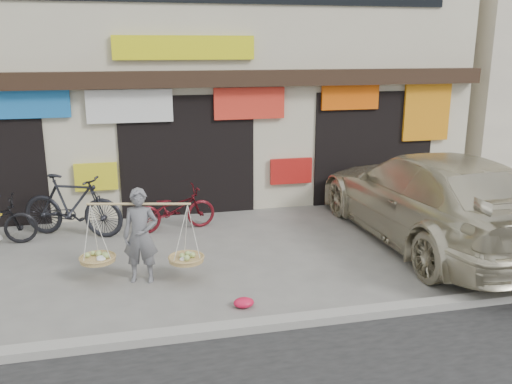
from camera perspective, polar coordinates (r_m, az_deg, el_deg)
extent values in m
plane|color=slate|center=(9.31, -4.57, -8.54)|extent=(70.00, 70.00, 0.00)
cube|color=gray|center=(7.51, -2.18, -14.09)|extent=(70.00, 0.25, 0.12)
cube|color=beige|center=(15.00, -8.75, 14.05)|extent=(14.00, 6.00, 7.00)
cube|color=black|center=(11.88, -7.39, 11.70)|extent=(14.00, 0.35, 0.35)
cube|color=black|center=(12.49, -7.32, 3.99)|extent=(3.00, 0.60, 2.70)
cube|color=black|center=(13.68, 11.83, 4.76)|extent=(3.00, 0.60, 2.70)
cube|color=#1B6AB7|center=(12.08, -22.79, 8.59)|extent=(1.60, 0.08, 0.60)
cube|color=silver|center=(11.93, -13.14, 8.80)|extent=(1.80, 0.08, 0.70)
cube|color=red|center=(12.22, -0.71, 9.32)|extent=(1.60, 0.08, 0.70)
cube|color=#E55508|center=(12.94, 9.89, 9.87)|extent=(1.40, 0.08, 0.60)
cube|color=orange|center=(13.87, 17.52, 8.08)|extent=(1.20, 0.08, 1.40)
cube|color=yellow|center=(12.20, -16.48, 1.55)|extent=(0.90, 0.08, 0.60)
cube|color=#B41915|center=(12.72, 3.72, 2.22)|extent=(1.00, 0.08, 0.60)
cube|color=yellow|center=(11.93, -7.53, 14.84)|extent=(3.00, 0.08, 0.50)
imported|color=slate|center=(8.91, -12.05, -4.53)|extent=(0.64, 0.49, 1.56)
cylinder|color=tan|center=(8.75, -12.24, -1.24)|extent=(1.62, 0.41, 0.04)
cylinder|color=tan|center=(9.23, -16.33, -6.80)|extent=(0.56, 0.56, 0.07)
ellipsoid|color=#A5BF66|center=(9.21, -16.36, -6.45)|extent=(0.39, 0.39, 0.10)
cylinder|color=tan|center=(8.94, -7.35, -7.01)|extent=(0.56, 0.56, 0.07)
ellipsoid|color=#A5BF66|center=(8.91, -7.36, -6.66)|extent=(0.39, 0.39, 0.10)
imported|color=black|center=(11.46, -18.76, -1.36)|extent=(2.19, 1.39, 1.28)
imported|color=#520E14|center=(11.37, -8.65, -1.78)|extent=(1.83, 0.89, 0.92)
imported|color=beige|center=(11.03, 17.93, -0.56)|extent=(2.64, 6.19, 1.78)
cube|color=black|center=(13.57, 11.32, 1.25)|extent=(1.70, 0.14, 0.45)
cube|color=silver|center=(13.66, 11.16, 0.92)|extent=(0.45, 0.03, 0.12)
ellipsoid|color=red|center=(8.14, -1.30, -11.56)|extent=(0.31, 0.25, 0.14)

